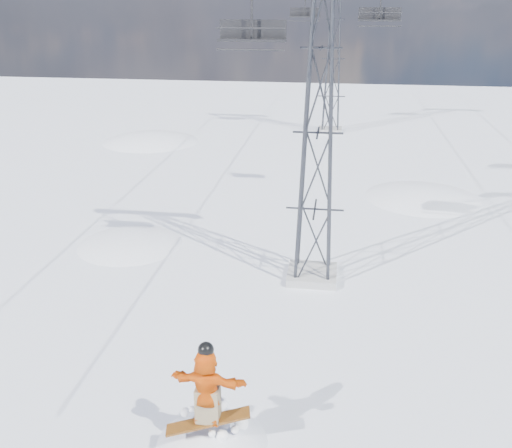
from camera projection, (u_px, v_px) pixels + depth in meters
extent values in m
plane|color=white|center=(261.00, 423.00, 14.02)|extent=(120.00, 120.00, 0.00)
sphere|color=white|center=(144.00, 392.00, 26.99)|extent=(16.00, 16.00, 16.00)
sphere|color=white|center=(405.00, 352.00, 33.27)|extent=(20.00, 20.00, 20.00)
sphere|color=white|center=(160.00, 270.00, 45.23)|extent=(22.00, 22.00, 22.00)
cube|color=#999999|center=(312.00, 275.00, 21.21)|extent=(1.80, 1.80, 0.30)
cube|color=#999999|center=(330.00, 130.00, 44.18)|extent=(1.80, 1.80, 0.30)
cube|color=#B06017|center=(208.00, 421.00, 12.74)|extent=(1.93, 0.75, 0.49)
imported|color=#EC5C0A|center=(207.00, 386.00, 12.38)|extent=(1.76, 0.66, 1.87)
cube|color=#7C6A4D|center=(207.00, 405.00, 12.57)|extent=(0.55, 0.43, 0.86)
sphere|color=black|center=(205.00, 351.00, 12.04)|extent=(0.35, 0.35, 0.35)
cylinder|color=black|center=(252.00, 0.00, 17.68)|extent=(0.09, 0.09, 2.37)
cube|color=black|center=(252.00, 40.00, 18.12)|extent=(2.16, 0.48, 0.09)
cube|color=black|center=(253.00, 29.00, 18.22)|extent=(2.16, 0.06, 0.59)
cylinder|color=black|center=(251.00, 50.00, 17.97)|extent=(2.16, 0.06, 0.06)
cylinder|color=black|center=(250.00, 28.00, 17.68)|extent=(2.16, 0.05, 0.05)
cube|color=black|center=(379.00, 20.00, 25.05)|extent=(1.86, 0.42, 0.07)
cube|color=black|center=(380.00, 13.00, 25.13)|extent=(1.86, 0.06, 0.51)
cylinder|color=black|center=(379.00, 26.00, 24.92)|extent=(1.86, 0.06, 0.06)
cylinder|color=black|center=(380.00, 13.00, 24.67)|extent=(1.86, 0.05, 0.05)
cube|color=black|center=(305.00, 17.00, 41.23)|extent=(2.21, 0.50, 0.09)
cube|color=black|center=(305.00, 12.00, 41.33)|extent=(2.21, 0.07, 0.61)
cylinder|color=black|center=(304.00, 21.00, 41.07)|extent=(2.21, 0.07, 0.07)
cylinder|color=black|center=(305.00, 11.00, 40.78)|extent=(2.21, 0.06, 0.06)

